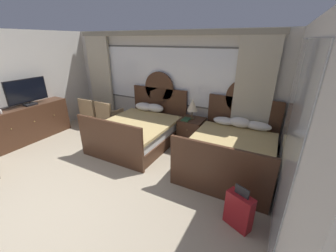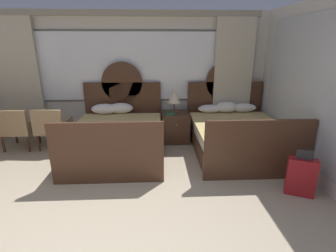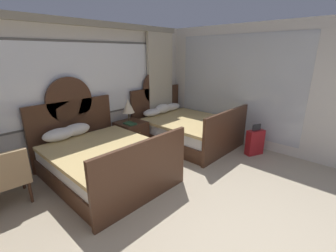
{
  "view_description": "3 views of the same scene",
  "coord_description": "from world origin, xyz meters",
  "views": [
    {
      "loc": [
        2.77,
        -1.34,
        2.48
      ],
      "look_at": [
        1.03,
        1.93,
        0.94
      ],
      "focal_mm": 22.44,
      "sensor_mm": 36.0,
      "label": 1
    },
    {
      "loc": [
        0.59,
        -1.92,
        2.03
      ],
      "look_at": [
        0.76,
        1.53,
        0.9
      ],
      "focal_mm": 27.01,
      "sensor_mm": 36.0,
      "label": 2
    },
    {
      "loc": [
        -2.01,
        -0.66,
        2.1
      ],
      "look_at": [
        1.03,
        2.17,
        0.77
      ],
      "focal_mm": 24.64,
      "sensor_mm": 36.0,
      "label": 3
    }
  ],
  "objects": [
    {
      "name": "table_lamp_on_nightstand",
      "position": [
        0.98,
        3.31,
        0.98
      ],
      "size": [
        0.27,
        0.27,
        0.51
      ],
      "color": "brown",
      "rests_on": "nightstand_between_beds"
    },
    {
      "name": "suitcase_on_floor",
      "position": [
        2.59,
        1.1,
        0.27
      ],
      "size": [
        0.41,
        0.3,
        0.67
      ],
      "color": "maroon",
      "rests_on": "ground_plane"
    },
    {
      "name": "wall_back_window",
      "position": [
        0.0,
        3.72,
        1.41
      ],
      "size": [
        6.03,
        0.22,
        2.7
      ],
      "color": "beige",
      "rests_on": "ground_plane"
    },
    {
      "name": "armchair_by_window_left",
      "position": [
        -1.48,
        2.96,
        0.47
      ],
      "size": [
        0.62,
        0.62,
        0.85
      ],
      "color": "tan",
      "rests_on": "ground_plane"
    },
    {
      "name": "bed_near_window",
      "position": [
        -0.15,
        2.63,
        0.35
      ],
      "size": [
        1.67,
        2.14,
        1.67
      ],
      "color": "#472B1C",
      "rests_on": "ground_plane"
    },
    {
      "name": "armchair_by_window_centre",
      "position": [
        -2.16,
        2.96,
        0.47
      ],
      "size": [
        0.58,
        0.58,
        0.85
      ],
      "color": "tan",
      "rests_on": "ground_plane"
    },
    {
      "name": "wall_right_mirror",
      "position": [
        3.05,
        1.59,
        1.35
      ],
      "size": [
        0.08,
        4.32,
        2.7
      ],
      "color": "beige",
      "rests_on": "ground_plane"
    },
    {
      "name": "bed_near_mirror",
      "position": [
        2.14,
        2.64,
        0.35
      ],
      "size": [
        1.67,
        2.14,
        1.67
      ],
      "color": "#472B1C",
      "rests_on": "ground_plane"
    },
    {
      "name": "nightstand_between_beds",
      "position": [
        1.0,
        3.28,
        0.31
      ],
      "size": [
        0.58,
        0.61,
        0.62
      ],
      "color": "#472B1C",
      "rests_on": "ground_plane"
    },
    {
      "name": "book_on_nightstand",
      "position": [
        0.89,
        3.16,
        0.64
      ],
      "size": [
        0.18,
        0.26,
        0.03
      ],
      "color": "#285133",
      "rests_on": "nightstand_between_beds"
    }
  ]
}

